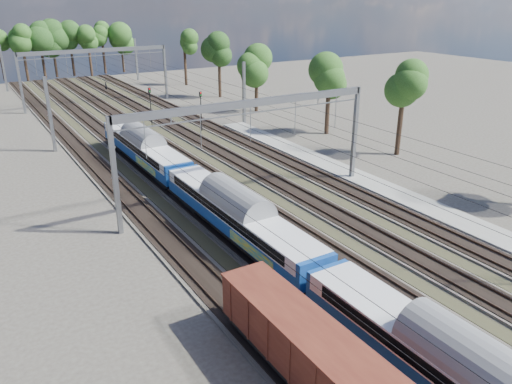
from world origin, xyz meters
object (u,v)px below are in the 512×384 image
emu_train (239,212)px  worker (106,86)px  signal_far (201,106)px  freight_boxcar (312,355)px  signal_near (150,102)px

emu_train → worker: 67.92m
emu_train → signal_far: size_ratio=11.38×
freight_boxcar → worker: 82.87m
freight_boxcar → signal_far: signal_far is taller
emu_train → signal_far: (11.46, 30.40, 0.89)m
freight_boxcar → signal_near: size_ratio=2.36×
signal_near → emu_train: bearing=-98.2°
worker → signal_far: size_ratio=0.31×
worker → signal_far: 37.05m
emu_train → freight_boxcar: 15.14m
signal_far → emu_train: bearing=-112.0°
freight_boxcar → signal_far: 47.62m
freight_boxcar → signal_near: signal_near is taller
emu_train → freight_boxcar: size_ratio=4.79×
freight_boxcar → signal_far: size_ratio=2.37×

